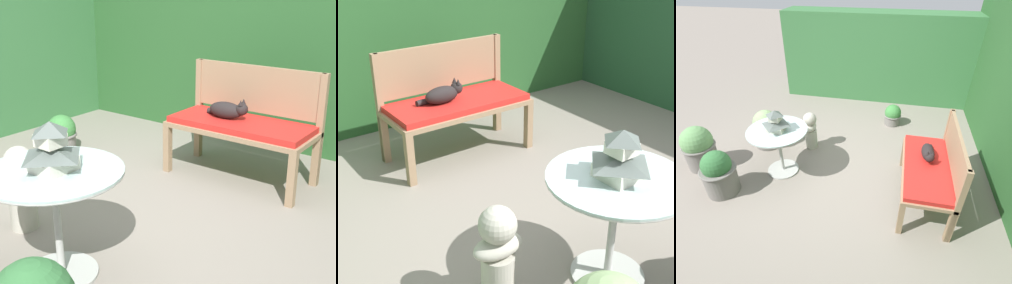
# 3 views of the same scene
# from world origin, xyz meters

# --- Properties ---
(ground) EXTENTS (30.00, 30.00, 0.00)m
(ground) POSITION_xyz_m (0.00, 0.00, 0.00)
(ground) COLOR gray
(foliage_hedge_back) EXTENTS (6.40, 0.95, 2.15)m
(foliage_hedge_back) POSITION_xyz_m (0.00, 2.56, 1.08)
(foliage_hedge_back) COLOR #285628
(foliage_hedge_back) RESTS_ON ground
(garden_bench) EXTENTS (1.22, 0.55, 0.51)m
(garden_bench) POSITION_xyz_m (0.10, 1.18, 0.44)
(garden_bench) COLOR #937556
(garden_bench) RESTS_ON ground
(bench_backrest) EXTENTS (1.22, 0.06, 0.94)m
(bench_backrest) POSITION_xyz_m (0.10, 1.44, 0.67)
(bench_backrest) COLOR #937556
(bench_backrest) RESTS_ON ground
(cat) EXTENTS (0.41, 0.16, 0.18)m
(cat) POSITION_xyz_m (-0.03, 1.18, 0.59)
(cat) COLOR black
(cat) RESTS_ON garden_bench
(patio_table) EXTENTS (0.78, 0.78, 0.66)m
(patio_table) POSITION_xyz_m (-0.02, -0.69, 0.52)
(patio_table) COLOR #B7B7B2
(patio_table) RESTS_ON ground
(pagoda_birdhouse) EXTENTS (0.28, 0.28, 0.28)m
(pagoda_birdhouse) POSITION_xyz_m (-0.02, -0.69, 0.78)
(pagoda_birdhouse) COLOR silver
(pagoda_birdhouse) RESTS_ON patio_table
(garden_bust) EXTENTS (0.29, 0.20, 0.60)m
(garden_bust) POSITION_xyz_m (-0.65, -0.48, 0.32)
(garden_bust) COLOR #B7B2A3
(garden_bust) RESTS_ON ground
(potted_plant_table_far) EXTENTS (0.30, 0.30, 0.37)m
(potted_plant_table_far) POSITION_xyz_m (-1.64, 0.72, 0.18)
(potted_plant_table_far) COLOR slate
(potted_plant_table_far) RESTS_ON ground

